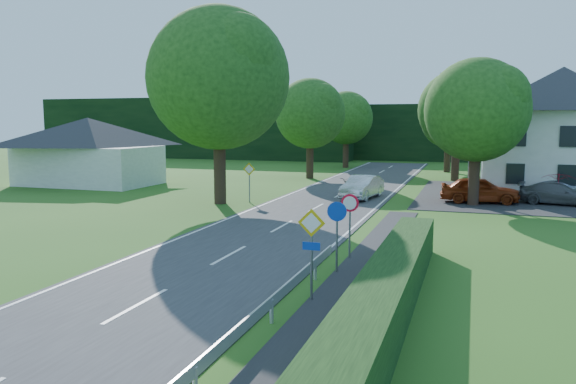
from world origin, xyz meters
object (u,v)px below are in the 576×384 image
(streetlight, at_px, (469,129))
(parked_car_grey, at_px, (558,194))
(moving_car, at_px, (362,187))
(parasol, at_px, (558,187))
(parked_car_silver_a, at_px, (518,184))
(parked_car_red, at_px, (480,190))
(motorcycle, at_px, (346,186))

(streetlight, xyz_separation_m, parked_car_grey, (5.19, -0.23, -3.79))
(moving_car, height_order, parasol, parasol)
(parked_car_silver_a, bearing_deg, streetlight, 158.76)
(streetlight, relative_size, parked_car_silver_a, 1.95)
(streetlight, height_order, moving_car, streetlight)
(moving_car, height_order, parked_car_silver_a, moving_car)
(streetlight, bearing_deg, moving_car, -167.58)
(parked_car_red, bearing_deg, motorcycle, 76.81)
(moving_car, bearing_deg, parked_car_red, 11.88)
(parked_car_red, bearing_deg, parked_car_silver_a, -30.79)
(moving_car, bearing_deg, parasol, 18.84)
(motorcycle, distance_m, parasol, 13.09)
(motorcycle, bearing_deg, parked_car_red, -20.81)
(motorcycle, height_order, parasol, parasol)
(parked_car_red, xyz_separation_m, parasol, (4.53, 1.71, 0.12))
(streetlight, height_order, parked_car_red, streetlight)
(parked_car_red, bearing_deg, parasol, -72.79)
(motorcycle, distance_m, parked_car_red, 8.68)
(moving_car, height_order, parked_car_red, parked_car_red)
(streetlight, height_order, motorcycle, streetlight)
(moving_car, height_order, motorcycle, moving_car)
(moving_car, bearing_deg, parked_car_grey, 14.24)
(motorcycle, xyz_separation_m, parked_car_red, (8.55, -1.47, 0.22))
(motorcycle, height_order, parked_car_silver_a, parked_car_silver_a)
(motorcycle, distance_m, parked_car_grey, 12.97)
(parked_car_grey, distance_m, parasol, 1.01)
(parked_car_silver_a, bearing_deg, parasol, -127.04)
(motorcycle, relative_size, parked_car_red, 0.47)
(streetlight, distance_m, motorcycle, 8.68)
(moving_car, height_order, parked_car_grey, moving_car)
(parked_car_silver_a, bearing_deg, motorcycle, 126.05)
(parked_car_red, distance_m, parasol, 4.84)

